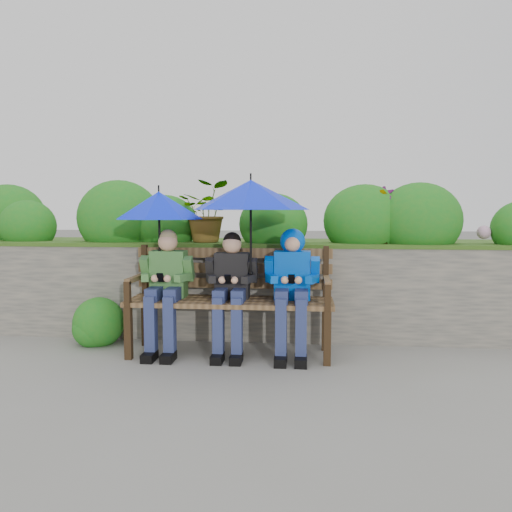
# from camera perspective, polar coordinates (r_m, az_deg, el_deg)

# --- Properties ---
(ground) EXTENTS (60.00, 60.00, 0.00)m
(ground) POSITION_cam_1_polar(r_m,az_deg,el_deg) (4.75, -0.12, -11.59)
(ground) COLOR gray
(ground) RESTS_ON ground
(garden_backdrop) EXTENTS (8.00, 2.86, 1.76)m
(garden_backdrop) POSITION_cam_1_polar(r_m,az_deg,el_deg) (6.21, 0.45, -1.89)
(garden_backdrop) COLOR #5A5851
(garden_backdrop) RESTS_ON ground
(park_bench) EXTENTS (1.95, 0.57, 1.03)m
(park_bench) POSITION_cam_1_polar(r_m,az_deg,el_deg) (4.83, -2.85, -4.19)
(park_bench) COLOR black
(park_bench) RESTS_ON ground
(boy_left) EXTENTS (0.50, 0.58, 1.19)m
(boy_left) POSITION_cam_1_polar(r_m,az_deg,el_deg) (4.85, -10.25, -3.10)
(boy_left) COLOR #417331
(boy_left) RESTS_ON ground
(boy_middle) EXTENTS (0.49, 0.56, 1.17)m
(boy_middle) POSITION_cam_1_polar(r_m,az_deg,el_deg) (4.72, -2.89, -3.37)
(boy_middle) COLOR black
(boy_middle) RESTS_ON ground
(boy_right) EXTENTS (0.51, 0.62, 1.21)m
(boy_right) POSITION_cam_1_polar(r_m,az_deg,el_deg) (4.67, 4.14, -2.74)
(boy_right) COLOR #0044B4
(boy_right) RESTS_ON ground
(umbrella_left) EXTENTS (0.86, 0.86, 0.87)m
(umbrella_left) POSITION_cam_1_polar(r_m,az_deg,el_deg) (4.88, -11.03, 5.69)
(umbrella_left) COLOR #0019F1
(umbrella_left) RESTS_ON ground
(umbrella_right) EXTENTS (1.08, 1.08, 0.95)m
(umbrella_right) POSITION_cam_1_polar(r_m,az_deg,el_deg) (4.62, -0.60, 7.00)
(umbrella_right) COLOR #0019F1
(umbrella_right) RESTS_ON ground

